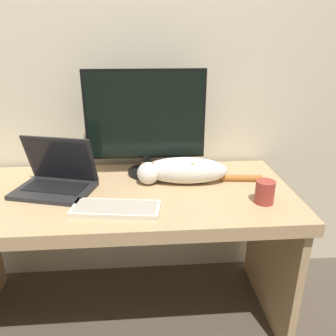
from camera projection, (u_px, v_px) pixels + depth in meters
The scene contains 7 objects.
wall_back at pixel (118, 60), 1.71m from camera, with size 6.40×0.06×2.60m.
desk at pixel (121, 219), 1.58m from camera, with size 1.63×0.71×0.74m.
monitor at pixel (146, 122), 1.63m from camera, with size 0.60×0.20×0.53m.
laptop at pixel (56, 180), 1.53m from camera, with size 0.40×0.33×0.25m.
external_keyboard at pixel (115, 208), 1.35m from camera, with size 0.38×0.19×0.02m.
cat at pixel (182, 170), 1.60m from camera, with size 0.62×0.18×0.13m.
coffee_mug at pixel (265, 192), 1.41m from camera, with size 0.08×0.08×0.10m.
Camera 1 is at (0.13, -1.04, 1.41)m, focal length 35.00 mm.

